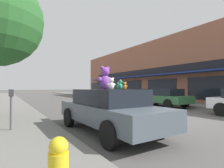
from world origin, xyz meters
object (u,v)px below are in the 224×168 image
at_px(teddy_bear_giant, 105,78).
at_px(teddy_bear_yellow, 112,86).
at_px(plush_art_car, 108,109).
at_px(teddy_bear_white, 111,84).
at_px(teddy_bear_green, 118,86).
at_px(parked_car_far_center, 162,97).
at_px(parking_meter, 11,104).
at_px(teddy_bear_orange, 125,86).
at_px(teddy_bear_teal, 120,85).

distance_m(teddy_bear_giant, teddy_bear_yellow, 0.81).
relative_size(plush_art_car, teddy_bear_white, 13.02).
bearing_deg(teddy_bear_green, teddy_bear_yellow, 92.41).
xyz_separation_m(teddy_bear_green, teddy_bear_yellow, (-0.59, -0.52, -0.02)).
distance_m(teddy_bear_giant, parked_car_far_center, 8.40).
bearing_deg(teddy_bear_white, parking_meter, -29.35).
xyz_separation_m(teddy_bear_yellow, parked_car_far_center, (7.45, 4.81, -0.73)).
xyz_separation_m(plush_art_car, teddy_bear_giant, (0.07, 0.36, 1.03)).
distance_m(plush_art_car, teddy_bear_white, 1.07).
height_order(teddy_bear_green, teddy_bear_white, teddy_bear_white).
xyz_separation_m(teddy_bear_white, teddy_bear_yellow, (0.17, 0.27, -0.07)).
bearing_deg(teddy_bear_orange, teddy_bear_white, 70.69).
xyz_separation_m(teddy_bear_giant, teddy_bear_teal, (0.18, -0.69, -0.24)).
xyz_separation_m(teddy_bear_white, parked_car_far_center, (7.62, 5.09, -0.80)).
relative_size(teddy_bear_green, teddy_bear_orange, 1.00).
xyz_separation_m(teddy_bear_orange, parking_meter, (-3.14, 1.74, -0.58)).
bearing_deg(plush_art_car, parked_car_far_center, 29.98).
relative_size(plush_art_car, teddy_bear_giant, 5.71).
distance_m(teddy_bear_white, parking_meter, 3.24).
bearing_deg(parking_meter, teddy_bear_yellow, -33.02).
bearing_deg(teddy_bear_yellow, teddy_bear_green, -155.47).
bearing_deg(teddy_bear_yellow, teddy_bear_white, 40.75).
xyz_separation_m(teddy_bear_orange, teddy_bear_yellow, (-0.49, 0.02, -0.02)).
bearing_deg(parking_meter, parked_car_far_center, 17.02).
bearing_deg(teddy_bear_teal, teddy_bear_yellow, -37.65).
height_order(teddy_bear_green, parking_meter, teddy_bear_green).
height_order(teddy_bear_green, teddy_bear_teal, teddy_bear_teal).
distance_m(plush_art_car, teddy_bear_orange, 0.94).
height_order(teddy_bear_green, parked_car_far_center, teddy_bear_green).
distance_m(teddy_bear_giant, teddy_bear_white, 1.09).
xyz_separation_m(plush_art_car, teddy_bear_green, (0.48, 0.14, 0.76)).
distance_m(plush_art_car, parking_meter, 3.07).
bearing_deg(teddy_bear_white, parked_car_far_center, -136.80).
height_order(teddy_bear_green, teddy_bear_orange, same).
height_order(teddy_bear_giant, teddy_bear_white, teddy_bear_giant).
xyz_separation_m(teddy_bear_green, teddy_bear_orange, (-0.10, -0.54, 0.00)).
relative_size(teddy_bear_green, parking_meter, 0.19).
distance_m(teddy_bear_orange, teddy_bear_teal, 0.15).
xyz_separation_m(teddy_bear_giant, teddy_bear_yellow, (-0.18, -0.74, -0.29)).
distance_m(teddy_bear_giant, teddy_bear_orange, 0.86).
bearing_deg(plush_art_car, teddy_bear_teal, -53.91).
bearing_deg(parking_meter, teddy_bear_orange, -29.01).
relative_size(teddy_bear_orange, teddy_bear_teal, 0.77).
distance_m(teddy_bear_orange, teddy_bear_yellow, 0.49).
height_order(plush_art_car, teddy_bear_yellow, teddy_bear_yellow).
height_order(teddy_bear_yellow, parking_meter, teddy_bear_yellow).
relative_size(plush_art_car, teddy_bear_green, 18.79).
xyz_separation_m(teddy_bear_giant, teddy_bear_green, (0.41, -0.22, -0.27)).
bearing_deg(plush_art_car, teddy_bear_white, -114.48).
distance_m(teddy_bear_white, parked_car_far_center, 9.20).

